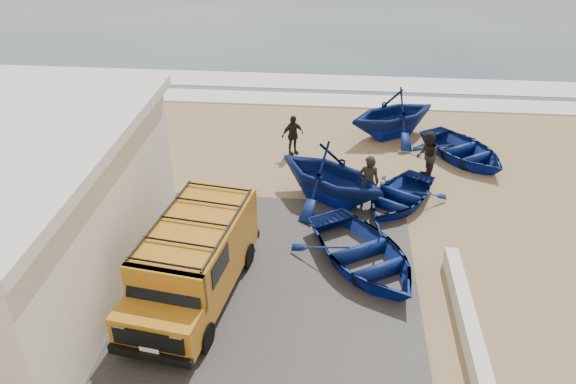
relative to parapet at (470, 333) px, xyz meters
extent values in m
plane|color=#9B825A|center=(-5.00, 3.00, -0.28)|extent=(160.00, 160.00, 0.00)
cube|color=#423F3C|center=(-7.00, 1.00, -0.25)|extent=(12.00, 10.00, 0.05)
cube|color=white|center=(-5.00, 15.00, -0.25)|extent=(180.00, 1.60, 0.06)
cube|color=white|center=(-5.00, 17.50, -0.26)|extent=(180.00, 2.20, 0.04)
cube|color=black|center=(-8.55, 2.50, 2.33)|extent=(0.08, 0.70, 0.90)
cube|color=silver|center=(0.00, 0.00, 0.00)|extent=(0.35, 6.00, 0.55)
cube|color=#C17C1D|center=(-6.70, 1.38, 0.92)|extent=(2.52, 4.23, 1.68)
cube|color=#C17C1D|center=(-7.07, -1.04, 0.54)|extent=(2.06, 1.20, 0.92)
cube|color=black|center=(-7.00, -0.56, 1.36)|extent=(1.82, 0.61, 0.73)
cube|color=black|center=(-7.14, -1.51, 0.64)|extent=(1.64, 0.33, 0.46)
cube|color=black|center=(-7.15, -1.54, 0.20)|extent=(1.98, 0.44, 0.22)
cube|color=black|center=(-6.71, 1.33, 1.85)|extent=(2.38, 3.91, 0.06)
cylinder|color=black|center=(-7.91, -0.50, 0.08)|extent=(0.33, 0.74, 0.71)
cylinder|color=black|center=(-7.43, 2.63, 0.08)|extent=(0.33, 0.74, 0.71)
cylinder|color=black|center=(-6.11, -0.77, 0.08)|extent=(0.33, 0.74, 0.71)
cylinder|color=black|center=(-5.63, 2.36, 0.08)|extent=(0.33, 0.74, 0.71)
imported|color=navy|center=(-2.43, 2.64, 0.17)|extent=(4.87, 5.27, 0.89)
imported|color=navy|center=(-1.19, 6.01, 0.08)|extent=(3.84, 4.17, 0.71)
imported|color=navy|center=(-3.45, 6.05, 0.76)|extent=(5.16, 5.01, 2.07)
imported|color=navy|center=(1.46, 9.50, 0.12)|extent=(4.42, 4.73, 0.80)
imported|color=navy|center=(-1.08, 11.37, 0.74)|extent=(5.03, 4.86, 2.03)
imported|color=black|center=(-2.23, 5.74, 0.67)|extent=(0.69, 0.46, 1.89)
imported|color=black|center=(-0.13, 7.87, 0.62)|extent=(0.71, 0.90, 1.79)
imported|color=black|center=(-4.96, 9.41, 0.51)|extent=(0.97, 0.82, 1.56)
camera|label=1|loc=(-3.36, -9.89, 9.53)|focal=35.00mm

